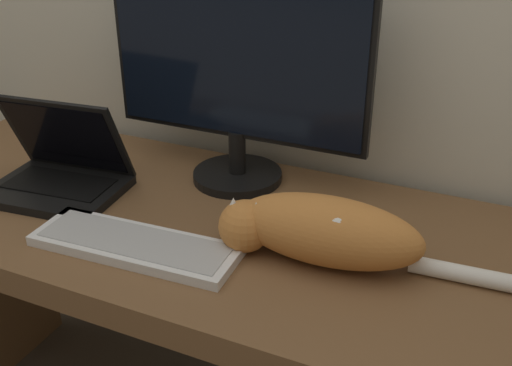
# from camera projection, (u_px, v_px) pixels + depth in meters

# --- Properties ---
(desk) EXTENTS (1.60, 0.64, 0.78)m
(desk) POSITION_uv_depth(u_px,v_px,m) (196.00, 276.00, 1.35)
(desk) COLOR brown
(desk) RESTS_ON ground_plane
(monitor) EXTENTS (0.61, 0.21, 0.49)m
(monitor) POSITION_uv_depth(u_px,v_px,m) (236.00, 72.00, 1.32)
(monitor) COLOR black
(monitor) RESTS_ON desk
(laptop) EXTENTS (0.31, 0.24, 0.22)m
(laptop) POSITION_uv_depth(u_px,v_px,m) (60.00, 173.00, 1.36)
(laptop) COLOR black
(laptop) RESTS_ON desk
(external_keyboard) EXTENTS (0.42, 0.15, 0.02)m
(external_keyboard) POSITION_uv_depth(u_px,v_px,m) (135.00, 245.00, 1.16)
(external_keyboard) COLOR white
(external_keyboard) RESTS_ON desk
(cat) EXTENTS (0.56, 0.15, 0.13)m
(cat) POSITION_uv_depth(u_px,v_px,m) (320.00, 230.00, 1.10)
(cat) COLOR #C67A38
(cat) RESTS_ON desk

